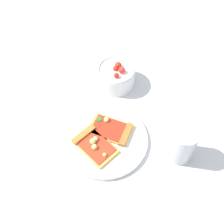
{
  "coord_description": "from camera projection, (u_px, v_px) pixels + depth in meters",
  "views": [
    {
      "loc": [
        -0.13,
        0.47,
        0.82
      ],
      "look_at": [
        -0.0,
        -0.07,
        0.03
      ],
      "focal_mm": 47.31,
      "sensor_mm": 36.0,
      "label": 1
    }
  ],
  "objects": [
    {
      "name": "paper_napkin",
      "position": [
        55.0,
        99.0,
        1.03
      ],
      "size": [
        0.15,
        0.18,
        0.0
      ],
      "primitive_type": "cube",
      "rotation": [
        0.0,
        0.0,
        -0.29
      ],
      "color": "white",
      "rests_on": "ground_plane"
    },
    {
      "name": "soda_glass",
      "position": [
        182.0,
        144.0,
        0.86
      ],
      "size": [
        0.08,
        0.08,
        0.13
      ],
      "color": "silver",
      "rests_on": "ground_plane"
    },
    {
      "name": "plate",
      "position": [
        106.0,
        140.0,
        0.93
      ],
      "size": [
        0.27,
        0.27,
        0.01
      ],
      "primitive_type": "cylinder",
      "color": "silver",
      "rests_on": "ground_plane"
    },
    {
      "name": "salad_bowl",
      "position": [
        116.0,
        75.0,
        1.04
      ],
      "size": [
        0.13,
        0.13,
        0.09
      ],
      "color": "white",
      "rests_on": "ground_plane"
    },
    {
      "name": "ground_plane",
      "position": [
        106.0,
        136.0,
        0.95
      ],
      "size": [
        2.4,
        2.4,
        0.0
      ],
      "primitive_type": "plane",
      "color": "silver",
      "rests_on": "ground"
    },
    {
      "name": "pizza_slice_far",
      "position": [
        93.0,
        144.0,
        0.9
      ],
      "size": [
        0.15,
        0.14,
        0.03
      ],
      "color": "gold",
      "rests_on": "plate"
    },
    {
      "name": "pizza_slice_near",
      "position": [
        112.0,
        130.0,
        0.94
      ],
      "size": [
        0.14,
        0.1,
        0.02
      ],
      "color": "gold",
      "rests_on": "plate"
    }
  ]
}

